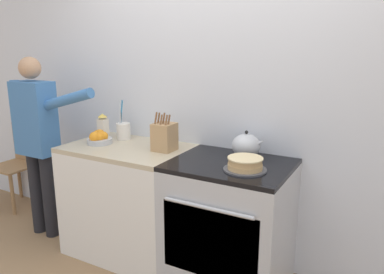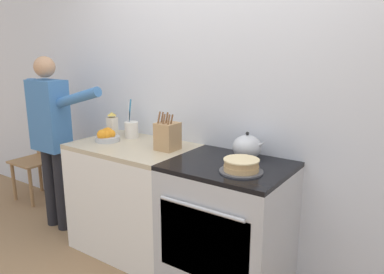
% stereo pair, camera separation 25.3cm
% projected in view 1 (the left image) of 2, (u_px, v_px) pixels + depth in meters
% --- Properties ---
extents(wall_back, '(8.00, 0.04, 2.60)m').
position_uv_depth(wall_back, '(221.00, 92.00, 2.77)').
color(wall_back, silver).
rests_on(wall_back, ground_plane).
extents(counter_cabinet, '(0.94, 0.64, 0.88)m').
position_uv_depth(counter_cabinet, '(129.00, 200.00, 2.98)').
color(counter_cabinet, white).
rests_on(counter_cabinet, ground_plane).
extents(stove_range, '(0.79, 0.67, 0.88)m').
position_uv_depth(stove_range, '(229.00, 224.00, 2.57)').
color(stove_range, '#B7BABF').
rests_on(stove_range, ground_plane).
extents(layer_cake, '(0.27, 0.27, 0.08)m').
position_uv_depth(layer_cake, '(245.00, 164.00, 2.31)').
color(layer_cake, '#4C4C51').
rests_on(layer_cake, stove_range).
extents(tea_kettle, '(0.24, 0.20, 0.19)m').
position_uv_depth(tea_kettle, '(246.00, 146.00, 2.57)').
color(tea_kettle, '#B7BABF').
rests_on(tea_kettle, stove_range).
extents(knife_block, '(0.15, 0.16, 0.29)m').
position_uv_depth(knife_block, '(164.00, 137.00, 2.74)').
color(knife_block, tan).
rests_on(knife_block, counter_cabinet).
extents(utensil_crock, '(0.11, 0.11, 0.32)m').
position_uv_depth(utensil_crock, '(123.00, 130.00, 3.07)').
color(utensil_crock, silver).
rests_on(utensil_crock, counter_cabinet).
extents(fruit_bowl, '(0.20, 0.20, 0.10)m').
position_uv_depth(fruit_bowl, '(99.00, 138.00, 2.94)').
color(fruit_bowl, '#B7BABF').
rests_on(fruit_bowl, counter_cabinet).
extents(milk_carton, '(0.07, 0.07, 0.21)m').
position_uv_depth(milk_carton, '(103.00, 127.00, 3.09)').
color(milk_carton, white).
rests_on(milk_carton, counter_cabinet).
extents(person_baker, '(0.90, 0.20, 1.55)m').
position_uv_depth(person_baker, '(37.00, 133.00, 3.14)').
color(person_baker, black).
rests_on(person_baker, ground_plane).
extents(dining_chair, '(0.40, 0.40, 0.84)m').
position_uv_depth(dining_chair, '(21.00, 159.00, 3.90)').
color(dining_chair, '#997047').
rests_on(dining_chair, ground_plane).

